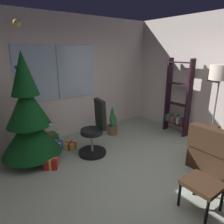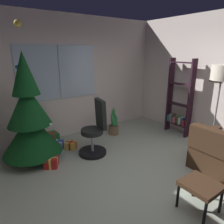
% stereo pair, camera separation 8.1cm
% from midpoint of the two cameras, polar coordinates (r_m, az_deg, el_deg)
% --- Properties ---
extents(ground_plane, '(4.63, 5.38, 0.10)m').
position_cam_midpoint_polar(ground_plane, '(3.42, 12.04, -20.88)').
color(ground_plane, '#A0AA98').
extents(wall_back_with_windows, '(4.63, 0.12, 2.82)m').
position_cam_midpoint_polar(wall_back_with_windows, '(4.99, -10.86, 9.60)').
color(wall_back_with_windows, silver).
rests_on(wall_back_with_windows, ground_plane).
extents(footstool, '(0.43, 0.45, 0.41)m').
position_cam_midpoint_polar(footstool, '(3.01, 24.43, -18.69)').
color(footstool, '#372315').
rests_on(footstool, ground_plane).
extents(holiday_tree, '(1.08, 1.08, 2.50)m').
position_cam_midpoint_polar(holiday_tree, '(3.98, -21.64, -1.72)').
color(holiday_tree, '#4C331E').
rests_on(holiday_tree, ground_plane).
extents(gift_box_red, '(0.30, 0.29, 0.20)m').
position_cam_midpoint_polar(gift_box_red, '(3.91, -16.13, -13.43)').
color(gift_box_red, red).
rests_on(gift_box_red, ground_plane).
extents(gift_box_green, '(0.30, 0.30, 0.25)m').
position_cam_midpoint_polar(gift_box_green, '(4.81, -16.17, -7.10)').
color(gift_box_green, '#1E722D').
rests_on(gift_box_green, ground_plane).
extents(gift_box_gold, '(0.29, 0.29, 0.16)m').
position_cam_midpoint_polar(gift_box_gold, '(4.48, -10.93, -9.18)').
color(gift_box_gold, gold).
rests_on(gift_box_gold, ground_plane).
extents(gift_box_blue, '(0.43, 0.45, 0.19)m').
position_cam_midpoint_polar(gift_box_blue, '(4.45, -15.13, -9.44)').
color(gift_box_blue, '#2D4C99').
rests_on(gift_box_blue, ground_plane).
extents(office_chair, '(0.56, 0.56, 1.12)m').
position_cam_midpoint_polar(office_chair, '(4.09, -4.23, -5.92)').
color(office_chair, black).
rests_on(office_chair, ground_plane).
extents(bookshelf, '(0.18, 0.64, 1.86)m').
position_cam_midpoint_polar(bookshelf, '(5.25, 18.74, 2.59)').
color(bookshelf, black).
rests_on(bookshelf, ground_plane).
extents(floor_lamp, '(0.39, 0.39, 1.78)m').
position_cam_midpoint_polar(floor_lamp, '(4.32, 28.88, 8.29)').
color(floor_lamp, slate).
rests_on(floor_lamp, ground_plane).
extents(potted_plant, '(0.37, 0.39, 0.66)m').
position_cam_midpoint_polar(potted_plant, '(5.09, 0.96, -3.52)').
color(potted_plant, brown).
rests_on(potted_plant, ground_plane).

